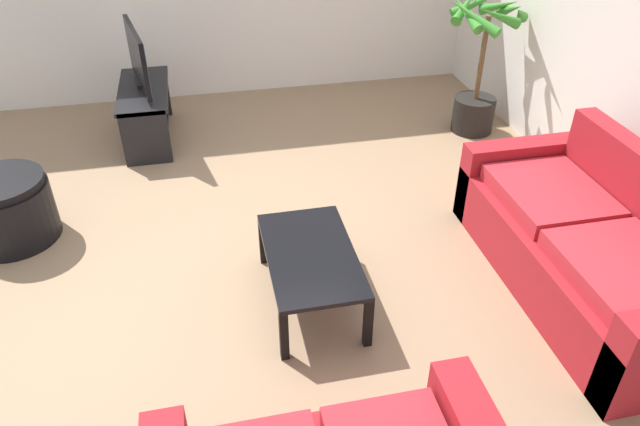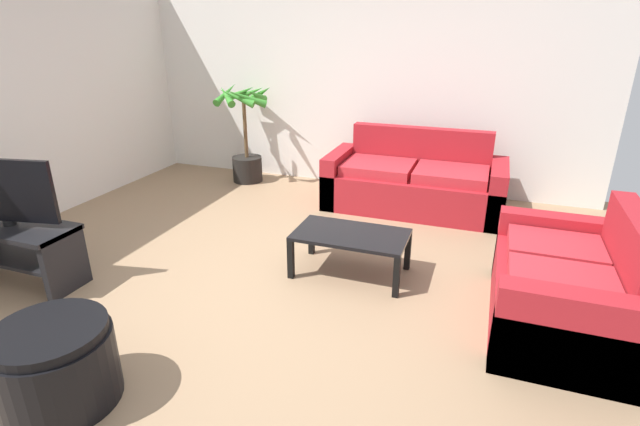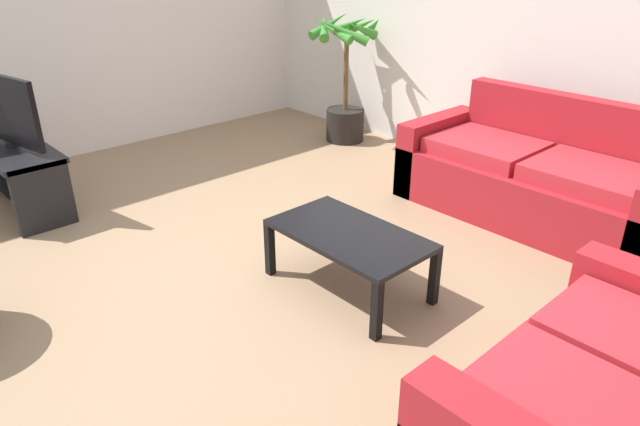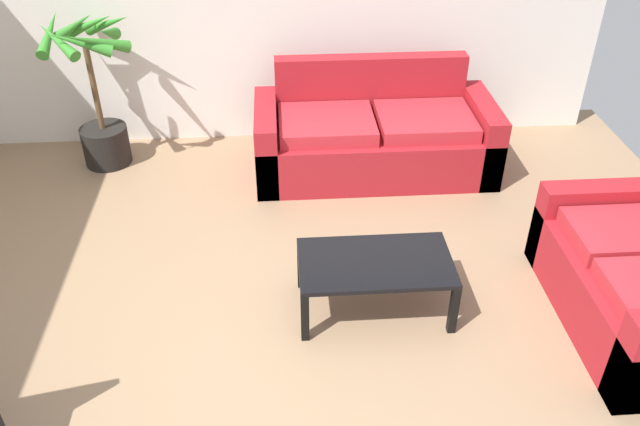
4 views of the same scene
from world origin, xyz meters
name	(u,v)px [view 1 (image 1 of 4)]	position (x,y,z in m)	size (l,w,h in m)	color
ground_plane	(229,252)	(0.00, 0.00, 0.00)	(6.60, 6.60, 0.00)	#937556
couch_main	(589,250)	(0.86, 2.28, 0.30)	(2.02, 0.90, 0.90)	maroon
tv_stand	(146,106)	(-1.98, -0.59, 0.34)	(1.10, 0.45, 0.52)	black
tv	(138,57)	(-1.98, -0.59, 0.81)	(0.91, 0.22, 0.56)	black
coffee_table	(311,259)	(0.62, 0.49, 0.34)	(0.97, 0.55, 0.39)	black
potted_palm	(479,75)	(-1.48, 2.54, 0.58)	(0.76, 0.83, 1.33)	black
ottoman	(7,209)	(-0.52, -1.55, 0.25)	(0.66, 0.66, 0.50)	black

